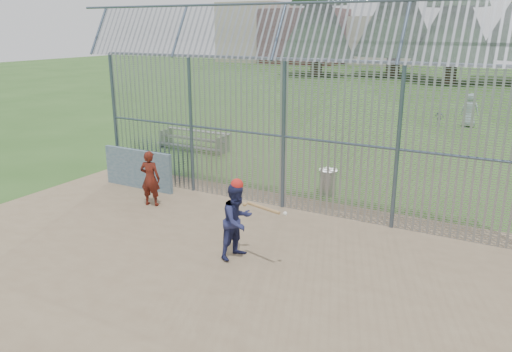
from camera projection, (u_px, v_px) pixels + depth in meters
The scene contains 12 objects.
ground at pixel (211, 257), 10.81m from camera, with size 120.00×120.00×0.00m, color #2D511E.
dirt_infield at pixel (198, 265), 10.39m from camera, with size 14.00×10.00×0.02m, color #756047.
dugout_wall at pixel (138, 169), 15.20m from camera, with size 2.50×0.12×1.20m, color #38566B.
batter at pixel (237, 221), 10.54m from camera, with size 0.80×0.62×1.65m, color navy.
onlooker at pixel (150, 178), 13.66m from camera, with size 0.56×0.37×1.55m, color maroon.
bg_kid_standing at pixel (470, 110), 24.50m from camera, with size 0.83×0.54×1.69m, color gray.
bg_kid_seated at pixel (439, 118), 24.84m from camera, with size 0.50×0.21×0.85m, color slate.
batting_gear at pixel (243, 190), 10.23m from camera, with size 1.35×0.42×0.56m.
trash_can at pixel (328, 182), 14.74m from camera, with size 0.56×0.56×0.82m.
bleacher at pixel (194, 140), 20.08m from camera, with size 3.00×0.95×0.72m.
backstop_fence at pixel (349, 130), 12.17m from camera, with size 20.09×0.81×5.30m.
distant_buildings at pixel (300, 36), 67.87m from camera, with size 26.50×10.50×8.00m.
Camera 1 is at (5.61, -8.15, 4.79)m, focal length 35.00 mm.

